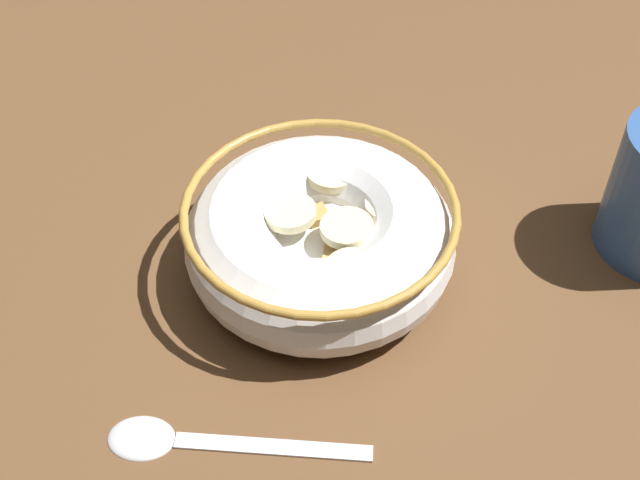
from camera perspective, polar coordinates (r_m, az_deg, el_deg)
The scene contains 3 objects.
ground_plane at distance 58.92cm, azimuth 0.00°, elevation -2.67°, with size 125.99×125.99×2.00cm, color brown.
cereal_bowl at distance 55.73cm, azimuth 0.02°, elevation 0.20°, with size 17.85×17.85×6.15cm.
spoon at distance 50.81cm, azimuth -9.32°, elevation -12.96°, with size 14.58×8.78×0.80cm.
Camera 1 is at (20.13, -32.72, 43.68)cm, focal length 47.86 mm.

